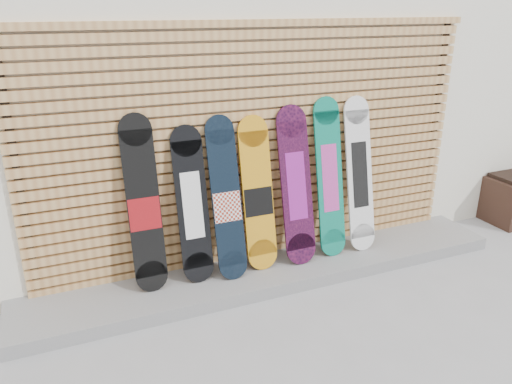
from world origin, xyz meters
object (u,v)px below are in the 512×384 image
snowboard_6 (359,175)px  snowboard_5 (330,178)px  snowboard_1 (192,205)px  snowboard_4 (296,186)px  snowboard_2 (226,200)px  snowboard_3 (258,195)px  snowboard_0 (144,206)px

snowboard_6 → snowboard_5: bearing=178.7°
snowboard_6 → snowboard_1: bearing=179.3°
snowboard_1 → snowboard_4: size_ratio=0.93×
snowboard_5 → snowboard_4: bearing=-177.5°
snowboard_2 → snowboard_3: 0.31m
snowboard_2 → snowboard_6: (1.38, 0.02, 0.04)m
snowboard_1 → snowboard_6: snowboard_6 is taller
snowboard_2 → snowboard_6: 1.38m
snowboard_6 → snowboard_2: bearing=-179.3°
snowboard_0 → snowboard_4: bearing=-1.4°
snowboard_3 → snowboard_5: (0.74, -0.01, 0.07)m
snowboard_3 → snowboard_5: size_ratio=0.92×
snowboard_3 → snowboard_4: size_ratio=0.96×
snowboard_0 → snowboard_4: size_ratio=1.03×
snowboard_1 → snowboard_3: 0.61m
snowboard_1 → snowboard_5: 1.35m
snowboard_1 → snowboard_4: snowboard_4 is taller
snowboard_3 → snowboard_6: (1.06, -0.01, 0.06)m
snowboard_3 → snowboard_4: bearing=-3.5°
snowboard_5 → snowboard_0: bearing=179.4°
snowboard_1 → snowboard_5: bearing=-0.6°
snowboard_2 → snowboard_5: snowboard_5 is taller
snowboard_1 → snowboard_2: snowboard_2 is taller
snowboard_0 → snowboard_1: snowboard_0 is taller
snowboard_3 → snowboard_4: 0.38m
snowboard_5 → snowboard_2: bearing=-178.7°
snowboard_1 → snowboard_3: snowboard_3 is taller
snowboard_5 → snowboard_1: bearing=179.4°
snowboard_1 → snowboard_6: 1.67m
snowboard_2 → snowboard_4: bearing=0.7°
snowboard_1 → snowboard_2: (0.30, -0.04, 0.02)m
snowboard_0 → snowboard_2: bearing=-3.4°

